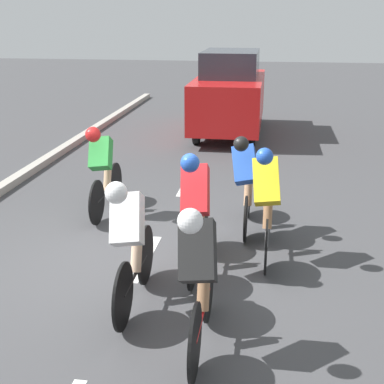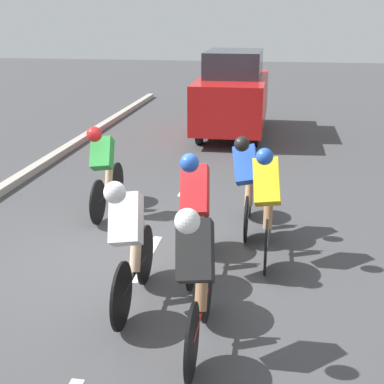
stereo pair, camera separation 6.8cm
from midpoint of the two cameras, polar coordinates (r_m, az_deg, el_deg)
name	(u,v)px [view 2 (the right image)]	position (r m, az deg, el deg)	size (l,w,h in m)	color
ground_plane	(146,258)	(7.13, -4.61, -7.00)	(60.00, 60.00, 0.00)	#424244
lane_stripe_mid	(146,257)	(7.13, -4.61, -6.98)	(0.12, 1.40, 0.01)	white
lane_stripe_far	(187,184)	(10.05, -0.31, 0.81)	(0.12, 1.40, 0.01)	white
cyclist_green	(104,168)	(8.46, -9.17, 2.59)	(0.38, 1.68, 1.47)	black
cyclist_black	(197,275)	(4.94, 0.91, -8.88)	(0.39, 1.68, 1.53)	black
cyclist_white	(129,240)	(5.71, -6.44, -5.13)	(0.39, 1.70, 1.51)	black
cyclist_yellow	(267,200)	(6.89, 8.26, -0.88)	(0.39, 1.73, 1.54)	black
cyclist_red	(196,210)	(6.44, 0.73, -1.91)	(0.38, 1.74, 1.58)	black
cyclist_blue	(247,181)	(7.75, 6.09, 1.22)	(0.42, 1.62, 1.47)	black
support_car	(233,93)	(14.19, 4.52, 10.45)	(1.70, 4.10, 2.14)	black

